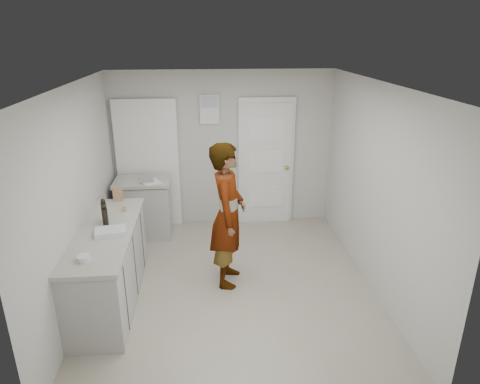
{
  "coord_description": "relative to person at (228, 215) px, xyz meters",
  "views": [
    {
      "loc": [
        -0.29,
        -4.68,
        3.02
      ],
      "look_at": [
        0.14,
        0.4,
        1.11
      ],
      "focal_mm": 32.0,
      "sensor_mm": 36.0,
      "label": 1
    }
  ],
  "objects": [
    {
      "name": "person",
      "position": [
        0.0,
        0.0,
        0.0
      ],
      "size": [
        0.54,
        0.73,
        1.83
      ],
      "primitive_type": "imported",
      "rotation": [
        0.0,
        0.0,
        1.41
      ],
      "color": "silver",
      "rests_on": "ground"
    },
    {
      "name": "oil_cruet_a",
      "position": [
        -1.42,
        -0.19,
        0.13
      ],
      "size": [
        0.07,
        0.07,
        0.26
      ],
      "color": "black",
      "rests_on": "main_counter"
    },
    {
      "name": "main_counter",
      "position": [
        -1.42,
        -0.32,
        -0.49
      ],
      "size": [
        0.64,
        1.96,
        0.93
      ],
      "color": "#B5B5B0",
      "rests_on": "ground"
    },
    {
      "name": "baking_dish",
      "position": [
        -1.33,
        -0.42,
        0.04
      ],
      "size": [
        0.36,
        0.29,
        0.06
      ],
      "rotation": [
        0.0,
        0.0,
        0.18
      ],
      "color": "silver",
      "rests_on": "main_counter"
    },
    {
      "name": "oil_cruet_b",
      "position": [
        -1.46,
        -0.07,
        0.15
      ],
      "size": [
        0.06,
        0.06,
        0.29
      ],
      "color": "black",
      "rests_on": "main_counter"
    },
    {
      "name": "spice_jar",
      "position": [
        -1.27,
        0.22,
        0.05
      ],
      "size": [
        0.05,
        0.05,
        0.07
      ],
      "primitive_type": "cylinder",
      "color": "tan",
      "rests_on": "main_counter"
    },
    {
      "name": "cake_mix_box",
      "position": [
        -1.42,
        0.57,
        0.11
      ],
      "size": [
        0.13,
        0.07,
        0.2
      ],
      "primitive_type": "cube",
      "rotation": [
        0.0,
        0.0,
        0.1
      ],
      "color": "#926849",
      "rests_on": "main_counter"
    },
    {
      "name": "papers",
      "position": [
        -1.09,
        1.33,
        0.01
      ],
      "size": [
        0.37,
        0.39,
        0.01
      ],
      "primitive_type": "cube",
      "rotation": [
        0.0,
        0.0,
        0.49
      ],
      "color": "white",
      "rests_on": "side_counter"
    },
    {
      "name": "room_shell",
      "position": [
        -0.14,
        1.83,
        0.11
      ],
      "size": [
        4.0,
        4.0,
        4.0
      ],
      "color": "#B4B2AA",
      "rests_on": "ground"
    },
    {
      "name": "ground",
      "position": [
        0.03,
        -0.12,
        -0.92
      ],
      "size": [
        4.0,
        4.0,
        0.0
      ],
      "primitive_type": "plane",
      "color": "#A7A08C",
      "rests_on": "ground"
    },
    {
      "name": "side_counter",
      "position": [
        -1.22,
        1.43,
        -0.49
      ],
      "size": [
        0.84,
        0.61,
        0.93
      ],
      "color": "#B5B5B0",
      "rests_on": "ground"
    },
    {
      "name": "egg_bowl",
      "position": [
        -1.47,
        -1.0,
        0.03
      ],
      "size": [
        0.13,
        0.13,
        0.05
      ],
      "color": "silver",
      "rests_on": "main_counter"
    }
  ]
}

